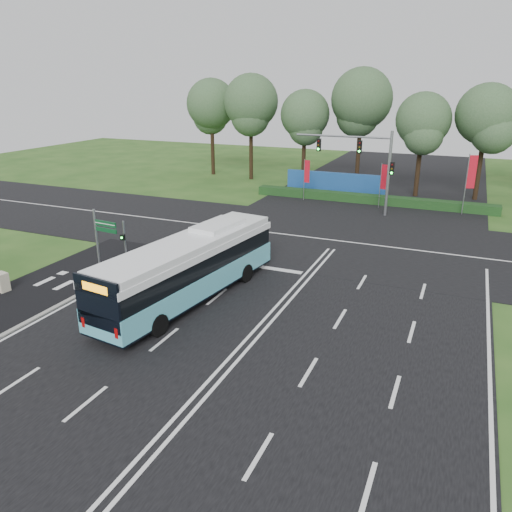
# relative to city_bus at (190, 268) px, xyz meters

# --- Properties ---
(ground) EXTENTS (120.00, 120.00, 0.00)m
(ground) POSITION_rel_city_bus_xyz_m (4.41, 0.77, -1.77)
(ground) COLOR #264E1A
(ground) RESTS_ON ground
(road_main) EXTENTS (20.00, 120.00, 0.04)m
(road_main) POSITION_rel_city_bus_xyz_m (4.41, 0.77, -1.75)
(road_main) COLOR black
(road_main) RESTS_ON ground
(road_cross) EXTENTS (120.00, 14.00, 0.05)m
(road_cross) POSITION_rel_city_bus_xyz_m (4.41, 12.77, -1.75)
(road_cross) COLOR black
(road_cross) RESTS_ON ground
(bike_path) EXTENTS (5.00, 18.00, 0.06)m
(bike_path) POSITION_rel_city_bus_xyz_m (-8.09, -2.23, -1.74)
(bike_path) COLOR black
(bike_path) RESTS_ON ground
(kerb_strip) EXTENTS (0.25, 18.00, 0.12)m
(kerb_strip) POSITION_rel_city_bus_xyz_m (-5.69, -2.23, -1.71)
(kerb_strip) COLOR gray
(kerb_strip) RESTS_ON ground
(city_bus) EXTENTS (4.14, 12.48, 3.52)m
(city_bus) POSITION_rel_city_bus_xyz_m (0.00, 0.00, 0.00)
(city_bus) COLOR #53B0C1
(city_bus) RESTS_ON ground
(pedestrian_signal) EXTENTS (0.26, 0.40, 3.01)m
(pedestrian_signal) POSITION_rel_city_bus_xyz_m (-5.79, 2.30, -0.13)
(pedestrian_signal) COLOR gray
(pedestrian_signal) RESTS_ON ground
(street_sign) EXTENTS (1.60, 0.25, 4.11)m
(street_sign) POSITION_rel_city_bus_xyz_m (-5.87, 0.43, 0.81)
(street_sign) COLOR gray
(street_sign) RESTS_ON ground
(utility_cabinet) EXTENTS (0.73, 0.64, 1.08)m
(utility_cabinet) POSITION_rel_city_bus_xyz_m (-9.84, -3.12, -1.23)
(utility_cabinet) COLOR beige
(utility_cabinet) RESTS_ON ground
(banner_flag_left) EXTENTS (0.57, 0.13, 3.89)m
(banner_flag_left) POSITION_rel_city_bus_xyz_m (-1.50, 24.10, 0.79)
(banner_flag_left) COLOR gray
(banner_flag_left) RESTS_ON ground
(banner_flag_mid) EXTENTS (0.58, 0.21, 4.01)m
(banner_flag_mid) POSITION_rel_city_bus_xyz_m (5.65, 23.61, 0.87)
(banner_flag_mid) COLOR gray
(banner_flag_mid) RESTS_ON ground
(banner_flag_right) EXTENTS (0.72, 0.31, 5.13)m
(banner_flag_right) POSITION_rel_city_bus_xyz_m (12.60, 24.27, 1.55)
(banner_flag_right) COLOR gray
(banner_flag_right) RESTS_ON ground
(traffic_light_gantry) EXTENTS (8.41, 0.28, 7.00)m
(traffic_light_gantry) POSITION_rel_city_bus_xyz_m (4.62, 21.27, 2.89)
(traffic_light_gantry) COLOR gray
(traffic_light_gantry) RESTS_ON ground
(hedge) EXTENTS (22.00, 1.20, 0.80)m
(hedge) POSITION_rel_city_bus_xyz_m (4.41, 25.27, -1.37)
(hedge) COLOR #133515
(hedge) RESTS_ON ground
(blue_hoarding) EXTENTS (10.00, 0.30, 2.20)m
(blue_hoarding) POSITION_rel_city_bus_xyz_m (0.41, 27.77, -0.67)
(blue_hoarding) COLOR #1A498D
(blue_hoarding) RESTS_ON ground
(eucalyptus_row) EXTENTS (52.62, 9.16, 12.17)m
(eucalyptus_row) POSITION_rel_city_bus_xyz_m (7.48, 32.17, 6.48)
(eucalyptus_row) COLOR black
(eucalyptus_row) RESTS_ON ground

